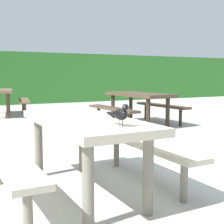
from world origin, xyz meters
TOP-DOWN VIEW (x-y plane):
  - ground_plane at (0.00, 0.00)m, footprint 60.00×60.00m
  - picnic_table_foreground at (0.20, 0.02)m, footprint 1.70×1.81m
  - bird_grackle at (0.26, -0.61)m, footprint 0.09×0.29m
  - picnic_table_mid_left at (2.94, 3.43)m, footprint 1.80×1.85m

SIDE VIEW (x-z plane):
  - ground_plane at x=0.00m, z-range 0.00..0.00m
  - picnic_table_foreground at x=0.20m, z-range 0.19..0.93m
  - picnic_table_mid_left at x=2.94m, z-range 0.19..0.93m
  - bird_grackle at x=0.26m, z-range 0.75..0.94m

